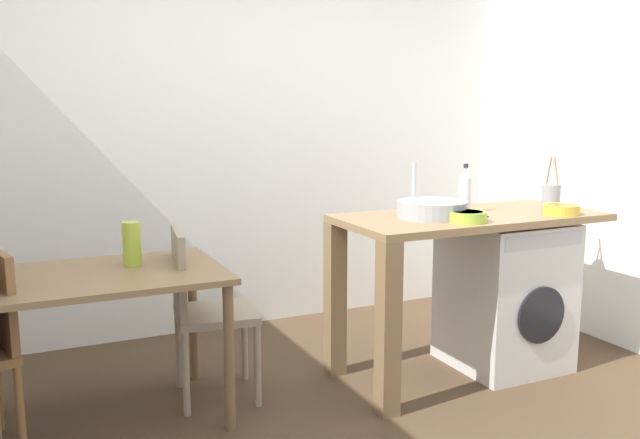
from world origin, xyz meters
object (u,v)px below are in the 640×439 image
object	(u,v)px
utensil_crock	(551,195)
chair_opposite	(201,305)
vase	(132,244)
colander	(561,209)
dining_table	(105,293)
washing_machine	(504,294)
mixing_bowl	(467,216)
bottle_tall_green	(465,191)

from	to	relation	value
utensil_crock	chair_opposite	bearing A→B (deg)	173.64
chair_opposite	vase	size ratio (longest dim) A/B	4.15
colander	dining_table	bearing A→B (deg)	169.51
chair_opposite	colander	world-z (taller)	colander
chair_opposite	vase	distance (m)	0.47
dining_table	utensil_crock	size ratio (longest dim) A/B	3.67
washing_machine	vase	world-z (taller)	vase
mixing_bowl	colander	size ratio (longest dim) A/B	1.01
dining_table	mixing_bowl	world-z (taller)	mixing_bowl
utensil_crock	vase	world-z (taller)	utensil_crock
mixing_bowl	colander	xyz separation A→B (m)	(0.63, -0.02, -0.00)
chair_opposite	vase	xyz separation A→B (m)	(-0.33, 0.04, 0.34)
chair_opposite	washing_machine	world-z (taller)	chair_opposite
dining_table	chair_opposite	bearing A→B (deg)	7.23
washing_machine	mixing_bowl	world-z (taller)	mixing_bowl
dining_table	bottle_tall_green	world-z (taller)	bottle_tall_green
washing_machine	bottle_tall_green	bearing A→B (deg)	166.80
bottle_tall_green	utensil_crock	size ratio (longest dim) A/B	0.92
vase	chair_opposite	bearing A→B (deg)	-6.92
washing_machine	colander	size ratio (longest dim) A/B	4.30
chair_opposite	colander	xyz separation A→B (m)	(1.92, -0.50, 0.44)
dining_table	mixing_bowl	distance (m)	1.84
chair_opposite	washing_machine	bearing A→B (deg)	88.66
bottle_tall_green	colander	bearing A→B (deg)	-31.80
vase	utensil_crock	bearing A→B (deg)	-6.44
mixing_bowl	colander	world-z (taller)	same
washing_machine	mixing_bowl	bearing A→B (deg)	-155.92
chair_opposite	bottle_tall_green	world-z (taller)	bottle_tall_green
chair_opposite	bottle_tall_green	xyz separation A→B (m)	(1.47, -0.23, 0.54)
mixing_bowl	vase	bearing A→B (deg)	162.07
dining_table	washing_machine	xyz separation A→B (m)	(2.21, -0.23, -0.21)
utensil_crock	colander	bearing A→B (deg)	-123.70
mixing_bowl	colander	distance (m)	0.63
chair_opposite	bottle_tall_green	distance (m)	1.58
mixing_bowl	chair_opposite	bearing A→B (deg)	159.46
washing_machine	colander	world-z (taller)	colander
chair_opposite	utensil_crock	distance (m)	2.17
chair_opposite	vase	bearing A→B (deg)	-88.87
washing_machine	bottle_tall_green	xyz separation A→B (m)	(-0.26, 0.06, 0.61)
dining_table	washing_machine	world-z (taller)	washing_machine
dining_table	washing_machine	distance (m)	2.23
chair_opposite	utensil_crock	xyz separation A→B (m)	(2.10, -0.23, 0.48)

